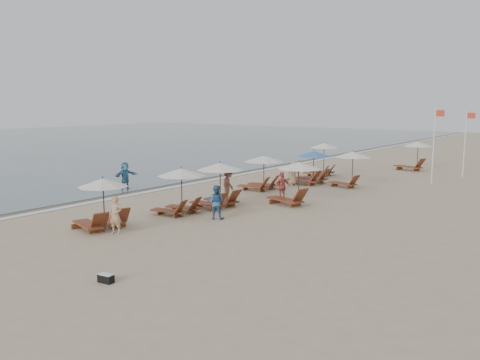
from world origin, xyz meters
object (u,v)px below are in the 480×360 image
Objects in this scene: lounger_station_4 at (310,169)px; lounger_station_5 at (321,160)px; lounger_station_3 at (261,171)px; beachgoer_far_a at (282,187)px; inland_station_1 at (349,164)px; beachgoer_near at (116,215)px; beachgoer_mid_b at (228,185)px; flag_pole_near at (434,142)px; lounger_station_0 at (100,205)px; waterline_walker at (125,176)px; beachgoer_mid_a at (216,202)px; lounger_station_2 at (217,184)px; inland_station_0 at (292,180)px; beachgoer_far_b at (293,173)px; lounger_station_1 at (179,189)px; inland_station_2 at (413,154)px; duffel_bag at (106,278)px.

lounger_station_4 is 1.11× the size of lounger_station_5.
lounger_station_3 is 1.71× the size of beachgoer_far_a.
inland_station_1 reaches higher than beachgoer_near.
flag_pole_near reaches higher than beachgoer_mid_b.
beachgoer_near is (1.19, -0.18, -0.25)m from lounger_station_0.
waterline_walker is 19.49m from flag_pole_near.
lounger_station_0 is 1.63× the size of beachgoer_mid_a.
lounger_station_4 is (-0.01, 9.38, -0.19)m from lounger_station_2.
lounger_station_2 is 6.39m from beachgoer_near.
inland_station_0 is at bearing 89.05° from beachgoer_far_a.
beachgoer_mid_b is at bearing -91.38° from lounger_station_4.
flag_pole_near is at bearing 48.73° from inland_station_1.
inland_station_1 is at bearing -41.92° from beachgoer_mid_b.
beachgoer_mid_a is at bearing -127.49° from beachgoer_far_b.
inland_station_1 reaches higher than beachgoer_far_a.
flag_pole_near reaches higher than lounger_station_2.
lounger_station_1 is at bearing -87.48° from lounger_station_5.
inland_station_1 is at bearing 59.63° from beachgoer_near.
lounger_station_0 is 0.97× the size of inland_station_1.
inland_station_0 is 17.12m from inland_station_2.
beachgoer_mid_b reaches higher than beachgoer_far_b.
lounger_station_0 is at bearing 149.56° from beachgoer_mid_b.
beachgoer_far_a reaches higher than beachgoer_far_b.
inland_station_1 is at bearing 90.54° from inland_station_0.
lounger_station_3 is at bearing 95.63° from lounger_station_1.
lounger_station_5 is at bearing 72.09° from beachgoer_near.
beachgoer_near is at bearing -89.38° from lounger_station_2.
beachgoer_mid_b is (0.88, -11.78, -0.23)m from lounger_station_5.
lounger_station_2 reaches higher than beachgoer_near.
lounger_station_3 is 1.74× the size of beachgoer_mid_a.
beachgoer_far_a is at bearing 100.45° from duffel_bag.
lounger_station_4 is 15.75m from beachgoer_near.
inland_station_1 is 1.69× the size of beachgoer_mid_a.
beachgoer_far_a is (2.17, 5.57, -0.43)m from lounger_station_1.
beachgoer_far_b is (-2.37, 5.07, -0.03)m from beachgoer_far_a.
duffel_bag is (5.42, -15.69, -1.00)m from lounger_station_3.
beachgoer_mid_a is (1.98, 0.33, -0.44)m from lounger_station_1.
lounger_station_3 is at bearing -93.05° from beachgoer_mid_a.
inland_station_2 is at bearing -157.17° from beachgoer_far_a.
beachgoer_mid_b is at bearing 99.94° from lounger_station_2.
lounger_station_0 is 19.17m from lounger_station_5.
inland_station_1 is 10.31m from inland_station_2.
lounger_station_4 is 1.02× the size of inland_station_1.
lounger_station_5 is 23.72m from duffel_bag.
beachgoer_far_b is (-0.41, 7.18, -0.20)m from beachgoer_mid_b.
inland_station_2 is 1.72× the size of waterline_walker.
lounger_station_3 is (-0.77, 7.83, -0.08)m from lounger_station_1.
beachgoer_far_a is (2.87, 9.51, -0.23)m from lounger_station_0.
beachgoer_near is (0.07, -6.37, -0.40)m from lounger_station_2.
lounger_station_2 is 9.98m from inland_station_1.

